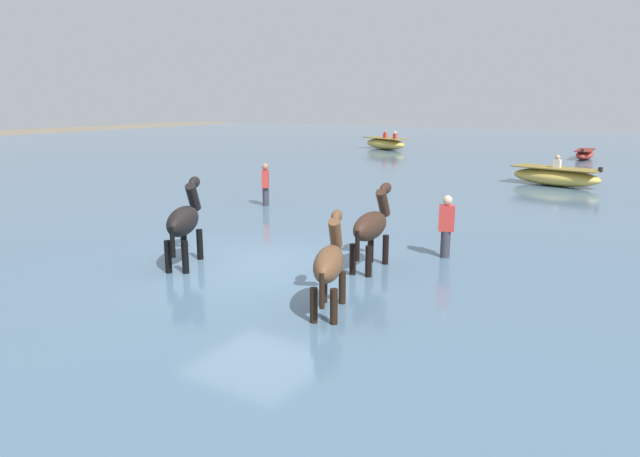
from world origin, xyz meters
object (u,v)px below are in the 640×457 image
object	(u,v)px
person_onlooker_right	(266,188)
person_wading_close	(446,231)
horse_lead_black	(184,223)
boat_near_starboard	(556,176)
horse_flank_bay	(329,265)
horse_trailing_dark_bay	(372,228)
boat_far_inshore	(385,143)
boat_far_offshore	(585,154)

from	to	relation	value
person_onlooker_right	person_wading_close	bearing A→B (deg)	-22.24
horse_lead_black	person_onlooker_right	world-z (taller)	horse_lead_black
boat_near_starboard	horse_flank_bay	bearing A→B (deg)	-92.38
horse_trailing_dark_bay	boat_far_inshore	distance (m)	27.28
horse_trailing_dark_bay	horse_flank_bay	distance (m)	2.46
person_onlooker_right	person_wading_close	distance (m)	7.31
boat_far_offshore	person_wading_close	xyz separation A→B (m)	(0.21, -23.33, 0.30)
person_wading_close	horse_trailing_dark_bay	bearing A→B (deg)	-122.87
boat_near_starboard	person_wading_close	xyz separation A→B (m)	(-0.17, -11.97, 0.21)
horse_trailing_dark_bay	horse_flank_bay	world-z (taller)	horse_trailing_dark_bay
horse_trailing_dark_bay	boat_far_offshore	size ratio (longest dim) A/B	0.70
boat_far_inshore	person_onlooker_right	world-z (taller)	person_onlooker_right
horse_trailing_dark_bay	boat_far_inshore	world-z (taller)	horse_trailing_dark_bay
horse_lead_black	boat_far_inshore	distance (m)	27.74
horse_lead_black	horse_flank_bay	bearing A→B (deg)	-10.40
boat_far_inshore	person_wading_close	world-z (taller)	person_wading_close
horse_flank_bay	boat_far_offshore	bearing A→B (deg)	89.40
horse_lead_black	horse_trailing_dark_bay	world-z (taller)	horse_lead_black
horse_trailing_dark_bay	boat_near_starboard	bearing A→B (deg)	85.15
horse_lead_black	boat_near_starboard	world-z (taller)	horse_lead_black
boat_far_inshore	horse_trailing_dark_bay	bearing A→B (deg)	-65.41
horse_flank_bay	boat_far_offshore	size ratio (longest dim) A/B	0.66
person_wading_close	boat_far_offshore	bearing A→B (deg)	90.51
boat_far_offshore	person_wading_close	distance (m)	23.33
boat_far_offshore	horse_lead_black	bearing A→B (deg)	-98.63
horse_trailing_dark_bay	horse_flank_bay	size ratio (longest dim) A/B	1.06
horse_lead_black	person_onlooker_right	distance (m)	6.53
horse_lead_black	person_onlooker_right	size ratio (longest dim) A/B	1.22
horse_flank_bay	boat_far_offshore	xyz separation A→B (m)	(0.29, 27.26, -0.49)
horse_trailing_dark_bay	boat_near_starboard	xyz separation A→B (m)	(1.14, 13.48, -0.46)
boat_far_inshore	person_wading_close	size ratio (longest dim) A/B	2.30
boat_near_starboard	boat_far_offshore	xyz separation A→B (m)	(-0.37, 11.36, -0.09)
boat_near_starboard	boat_far_offshore	world-z (taller)	boat_near_starboard
boat_far_offshore	horse_flank_bay	bearing A→B (deg)	-90.60
boat_far_offshore	person_wading_close	world-z (taller)	person_wading_close
horse_flank_bay	person_wading_close	distance (m)	3.96
boat_far_inshore	person_onlooker_right	distance (m)	21.26
horse_lead_black	person_onlooker_right	bearing A→B (deg)	112.83
person_onlooker_right	horse_flank_bay	bearing A→B (deg)	-46.85
horse_lead_black	horse_trailing_dark_bay	size ratio (longest dim) A/B	1.04
horse_trailing_dark_bay	boat_far_offshore	bearing A→B (deg)	88.22
horse_trailing_dark_bay	boat_far_offshore	world-z (taller)	horse_trailing_dark_bay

